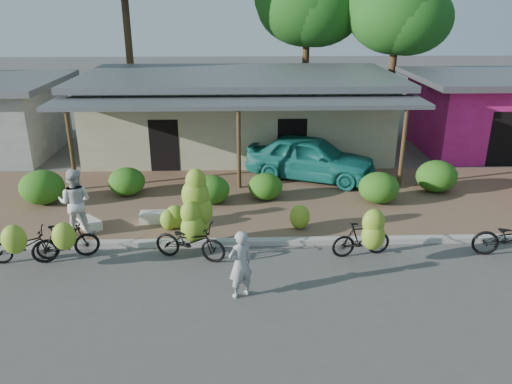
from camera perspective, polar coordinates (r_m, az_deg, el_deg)
ground at (r=11.90m, az=-1.91°, el=-10.43°), size 100.00×100.00×0.00m
sidewalk at (r=16.34m, az=-1.91°, el=-1.03°), size 60.00×6.00×0.12m
curb at (r=13.61m, az=-1.91°, el=-5.74°), size 60.00×0.25×0.15m
shop_main at (r=21.54m, az=-1.97°, el=9.07°), size 13.00×8.50×3.35m
shop_pink at (r=23.99m, az=24.28°, el=8.36°), size 6.00×6.00×3.25m
tree_center_right at (r=26.94m, az=5.47°, el=20.76°), size 5.24×5.13×8.03m
tree_near_right at (r=25.79m, az=15.39°, el=19.25°), size 4.80×4.65×7.47m
hedge_0 at (r=17.20m, az=-23.27°, el=0.51°), size 1.40×1.26×1.09m
hedge_1 at (r=17.08m, az=-14.55°, el=1.17°), size 1.20×1.08×0.94m
hedge_2 at (r=15.92m, az=-5.14°, el=0.28°), size 1.17×1.05×0.91m
hedge_3 at (r=16.19m, az=1.09°, el=0.64°), size 1.12×1.00×0.87m
hedge_4 at (r=16.36m, az=13.87°, el=0.47°), size 1.29×1.16×1.01m
hedge_5 at (r=17.90m, az=19.95°, el=1.71°), size 1.37×1.24×1.07m
bike_far_left at (r=13.75m, az=-25.17°, el=-5.44°), size 1.76×1.32×1.30m
bike_left at (r=13.42m, az=-20.98°, el=-5.23°), size 1.72×1.35×1.30m
bike_center at (r=12.88m, az=-7.18°, el=-3.56°), size 2.00×1.43×2.26m
bike_right at (r=12.89m, az=12.40°, el=-4.90°), size 1.63×1.24×1.55m
loose_banana_a at (r=14.29m, az=-9.94°, el=-3.13°), size 0.49×0.42×0.61m
loose_banana_b at (r=14.34m, az=-9.25°, el=-2.82°), size 0.56×0.47×0.70m
loose_banana_c at (r=14.19m, az=5.03°, el=-2.85°), size 0.57×0.49×0.71m
sack_near at (r=14.92m, az=-11.50°, el=-2.83°), size 0.86×0.43×0.30m
sack_far at (r=15.00m, az=-18.48°, el=-3.46°), size 0.81×0.79×0.28m
vendor at (r=11.06m, az=-1.80°, el=-8.24°), size 0.70×0.62×1.60m
bystander at (r=14.47m, az=-19.96°, el=-1.08°), size 0.94×0.75×1.89m
teal_van at (r=18.12m, az=6.26°, el=3.94°), size 4.96×3.50×1.57m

